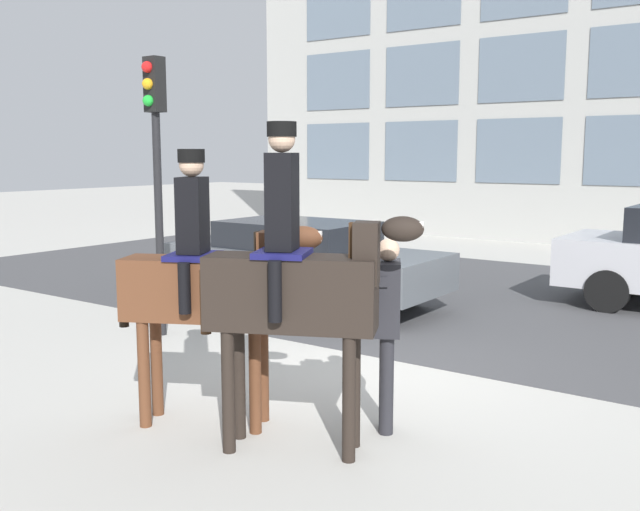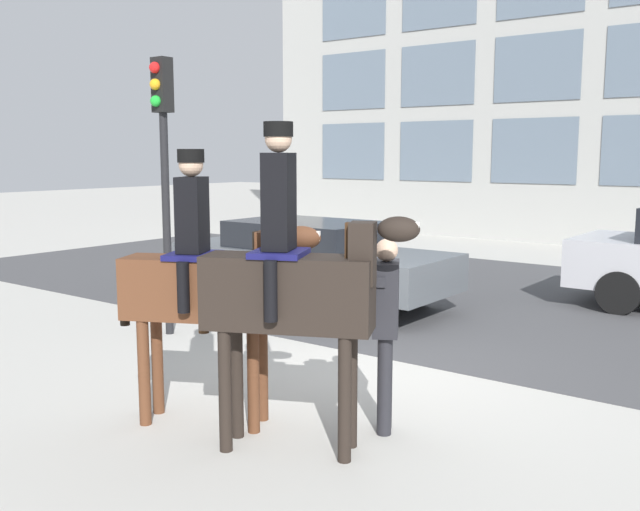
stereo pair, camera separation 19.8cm
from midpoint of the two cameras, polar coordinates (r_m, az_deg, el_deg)
The scene contains 7 objects.
ground_plane at distance 8.36m, azimuth 3.54°, elevation -9.21°, with size 80.00×80.00×0.00m, color #B2AFA8.
road_surface at distance 12.53m, azimuth 15.11°, elevation -3.59°, with size 24.27×8.50×0.01m.
mounted_horse_lead at distance 6.55m, azimuth -9.98°, elevation -2.13°, with size 1.78×1.11×2.53m.
mounted_horse_companion at distance 5.87m, azimuth -2.97°, elevation -2.30°, with size 1.75×1.04×2.75m.
pedestrian_bystander at distance 6.37m, azimuth 4.39°, elevation -5.09°, with size 0.73×0.76×1.75m.
street_car_near_lane at distance 11.86m, azimuth -1.95°, elevation -0.29°, with size 4.78×1.93×1.38m.
traffic_light at distance 9.90m, azimuth -13.56°, elevation 8.17°, with size 0.24×0.29×3.76m.
Camera 1 is at (4.12, -6.85, 2.49)m, focal length 40.00 mm.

